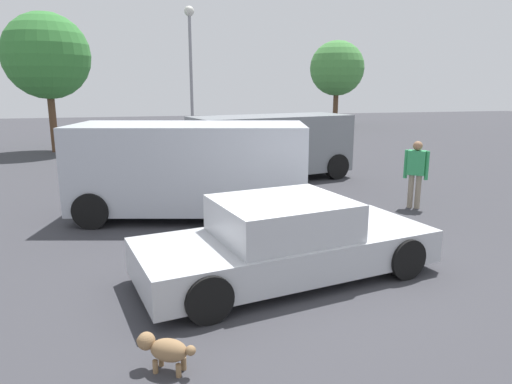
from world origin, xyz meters
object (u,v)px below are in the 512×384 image
at_px(sedan_foreground, 286,241).
at_px(pedestrian, 416,169).
at_px(dog, 165,349).
at_px(light_post_near, 190,54).
at_px(van_white, 190,167).
at_px(suv_dark, 271,145).

bearing_deg(sedan_foreground, pedestrian, 25.48).
xyz_separation_m(sedan_foreground, pedestrian, (4.27, 3.19, 0.40)).
relative_size(dog, light_post_near, 0.09).
xyz_separation_m(dog, light_post_near, (2.28, 17.44, 4.07)).
bearing_deg(sedan_foreground, dog, -145.05).
height_order(van_white, suv_dark, van_white).
relative_size(van_white, light_post_near, 0.85).
height_order(sedan_foreground, pedestrian, pedestrian).
bearing_deg(light_post_near, pedestrian, -72.03).
xyz_separation_m(sedan_foreground, van_white, (-1.05, 3.85, 0.56)).
height_order(sedan_foreground, van_white, van_white).
bearing_deg(pedestrian, sedan_foreground, 167.35).
bearing_deg(van_white, pedestrian, -173.04).
distance_m(dog, van_white, 6.03).
bearing_deg(light_post_near, van_white, -96.72).
distance_m(sedan_foreground, suv_dark, 7.66).
bearing_deg(suv_dark, pedestrian, -73.94).
relative_size(pedestrian, light_post_near, 0.26).
height_order(pedestrian, light_post_near, light_post_near).
bearing_deg(sedan_foreground, light_post_near, 77.58).
relative_size(sedan_foreground, suv_dark, 0.92).
relative_size(suv_dark, pedestrian, 3.24).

